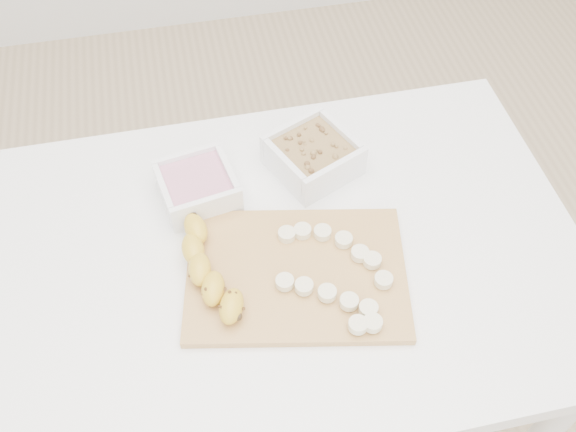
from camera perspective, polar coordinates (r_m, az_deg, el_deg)
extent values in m
plane|color=#C6AD89|center=(1.76, 0.21, -17.18)|extent=(3.50, 3.50, 0.00)
cube|color=white|center=(1.11, 0.32, -3.74)|extent=(1.00, 0.70, 0.04)
cylinder|color=white|center=(1.60, -17.69, -5.41)|extent=(0.05, 0.05, 0.71)
cylinder|color=white|center=(1.68, 12.97, -0.20)|extent=(0.05, 0.05, 0.71)
cube|color=white|center=(1.15, -8.06, 2.62)|extent=(0.15, 0.15, 0.06)
cube|color=#CA809A|center=(1.15, -8.08, 2.70)|extent=(0.13, 0.13, 0.03)
cube|color=white|center=(1.19, 2.24, 5.41)|extent=(0.19, 0.19, 0.07)
cube|color=olive|center=(1.19, 2.24, 5.51)|extent=(0.16, 0.16, 0.04)
cube|color=tan|center=(1.06, 0.75, -5.15)|extent=(0.40, 0.32, 0.01)
cylinder|color=beige|center=(1.09, -0.11, -1.64)|extent=(0.03, 0.03, 0.01)
cylinder|color=beige|center=(1.09, 1.29, -1.35)|extent=(0.03, 0.03, 0.01)
cylinder|color=beige|center=(1.09, 3.09, -1.47)|extent=(0.03, 0.03, 0.01)
cylinder|color=beige|center=(1.08, 4.97, -2.13)|extent=(0.03, 0.03, 0.01)
cylinder|color=beige|center=(1.07, 6.41, -3.33)|extent=(0.03, 0.03, 0.01)
cylinder|color=beige|center=(1.06, 7.50, -3.93)|extent=(0.03, 0.03, 0.01)
cylinder|color=beige|center=(1.04, 8.49, -5.65)|extent=(0.03, 0.03, 0.01)
cylinder|color=beige|center=(1.03, -0.29, -5.89)|extent=(0.03, 0.03, 0.01)
cylinder|color=beige|center=(1.02, 1.43, -6.27)|extent=(0.03, 0.03, 0.01)
cylinder|color=beige|center=(1.02, 3.50, -6.85)|extent=(0.03, 0.03, 0.01)
cylinder|color=beige|center=(1.01, 5.46, -7.59)|extent=(0.03, 0.03, 0.01)
cylinder|color=beige|center=(1.01, 7.17, -8.20)|extent=(0.03, 0.03, 0.01)
cylinder|color=beige|center=(1.00, 7.54, -9.41)|extent=(0.03, 0.03, 0.01)
cylinder|color=beige|center=(0.99, 6.24, -9.59)|extent=(0.03, 0.03, 0.01)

